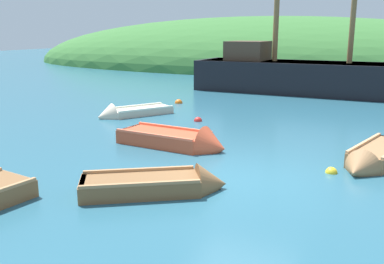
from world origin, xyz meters
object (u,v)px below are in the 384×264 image
object	(u,v)px
rowboat_outer_right	(162,187)
rowboat_outer_left	(374,159)
rowboat_near_dock	(180,142)
sailing_ship	(303,81)
rowboat_portside	(129,114)
buoy_yellow	(331,173)
buoy_red	(198,121)
buoy_orange	(179,103)

from	to	relation	value
rowboat_outer_right	rowboat_outer_left	size ratio (longest dim) A/B	0.93
rowboat_near_dock	sailing_ship	bearing A→B (deg)	90.13
rowboat_portside	buoy_yellow	bearing A→B (deg)	96.14
rowboat_outer_left	buoy_yellow	size ratio (longest dim) A/B	11.72
rowboat_outer_left	rowboat_near_dock	distance (m)	5.44
rowboat_near_dock	buoy_yellow	distance (m)	4.53
buoy_yellow	rowboat_portside	bearing A→B (deg)	153.70
buoy_red	rowboat_portside	bearing A→B (deg)	-176.75
sailing_ship	buoy_orange	distance (m)	7.83
rowboat_outer_right	buoy_yellow	distance (m)	4.28
rowboat_outer_left	buoy_yellow	xyz separation A→B (m)	(-0.94, -1.22, -0.14)
sailing_ship	buoy_orange	size ratio (longest dim) A/B	39.88
buoy_orange	rowboat_near_dock	bearing A→B (deg)	-64.02
buoy_red	rowboat_near_dock	bearing A→B (deg)	-75.13
sailing_ship	rowboat_outer_left	world-z (taller)	sailing_ship
rowboat_near_dock	buoy_orange	xyz separation A→B (m)	(-3.52, 7.22, -0.14)
rowboat_near_dock	buoy_red	size ratio (longest dim) A/B	11.02
rowboat_outer_right	rowboat_portside	bearing A→B (deg)	94.28
rowboat_outer_right	buoy_red	distance (m)	7.55
rowboat_near_dock	buoy_orange	size ratio (longest dim) A/B	9.41
sailing_ship	rowboat_portside	size ratio (longest dim) A/B	4.65
rowboat_near_dock	buoy_orange	distance (m)	8.03
rowboat_outer_left	buoy_orange	xyz separation A→B (m)	(-8.93, 6.68, -0.14)
rowboat_near_dock	buoy_red	distance (m)	3.83
rowboat_near_dock	buoy_red	bearing A→B (deg)	110.72
rowboat_outer_right	buoy_red	xyz separation A→B (m)	(-2.25, 7.20, -0.12)
rowboat_portside	buoy_red	xyz separation A→B (m)	(3.04, 0.17, -0.08)
rowboat_outer_right	rowboat_outer_left	world-z (taller)	rowboat_outer_right
rowboat_outer_right	buoy_orange	xyz separation A→B (m)	(-4.79, 10.73, -0.12)
sailing_ship	buoy_yellow	distance (m)	14.37
rowboat_outer_left	rowboat_portside	world-z (taller)	rowboat_portside
rowboat_outer_right	buoy_orange	distance (m)	11.75
rowboat_outer_right	buoy_red	size ratio (longest dim) A/B	9.84
rowboat_near_dock	buoy_yellow	bearing A→B (deg)	-2.73
rowboat_portside	buoy_orange	distance (m)	3.73
rowboat_near_dock	rowboat_portside	xyz separation A→B (m)	(-4.02, 3.52, -0.06)
rowboat_outer_left	buoy_orange	distance (m)	11.15
rowboat_outer_right	rowboat_near_dock	distance (m)	3.73
buoy_yellow	buoy_orange	bearing A→B (deg)	135.35
rowboat_outer_left	rowboat_portside	xyz separation A→B (m)	(-9.43, 2.98, -0.06)
rowboat_near_dock	rowboat_portside	distance (m)	5.34
buoy_red	buoy_yellow	bearing A→B (deg)	-38.69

